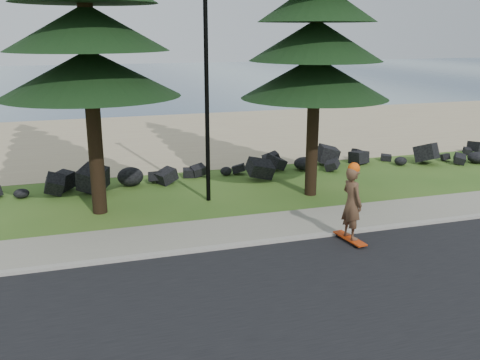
% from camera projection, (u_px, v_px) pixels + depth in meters
% --- Properties ---
extents(ground, '(160.00, 160.00, 0.00)m').
position_uv_depth(ground, '(237.00, 234.00, 14.77)').
color(ground, '#2E571B').
rests_on(ground, ground).
extents(road, '(160.00, 7.00, 0.02)m').
position_uv_depth(road, '(302.00, 313.00, 10.63)').
color(road, black).
rests_on(road, ground).
extents(kerb, '(160.00, 0.20, 0.10)m').
position_uv_depth(kerb, '(247.00, 244.00, 13.93)').
color(kerb, '#A8A397').
rests_on(kerb, ground).
extents(sidewalk, '(160.00, 2.00, 0.08)m').
position_uv_depth(sidewalk, '(234.00, 230.00, 14.94)').
color(sidewalk, '#A09C86').
rests_on(sidewalk, ground).
extents(beach_sand, '(160.00, 15.00, 0.01)m').
position_uv_depth(beach_sand, '(157.00, 137.00, 28.10)').
color(beach_sand, tan).
rests_on(beach_sand, ground).
extents(ocean, '(160.00, 58.00, 0.01)m').
position_uv_depth(ocean, '(108.00, 79.00, 61.66)').
color(ocean, '#3B5571').
rests_on(ocean, ground).
extents(seawall_boulders, '(60.00, 2.40, 1.10)m').
position_uv_depth(seawall_boulders, '(193.00, 181.00, 19.92)').
color(seawall_boulders, black).
rests_on(seawall_boulders, ground).
extents(lamp_post, '(0.25, 0.14, 8.14)m').
position_uv_depth(lamp_post, '(206.00, 74.00, 16.60)').
color(lamp_post, black).
rests_on(lamp_post, ground).
extents(skateboarder, '(0.55, 1.19, 2.16)m').
position_uv_depth(skateboarder, '(352.00, 203.00, 13.90)').
color(skateboarder, '#BB340B').
rests_on(skateboarder, ground).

